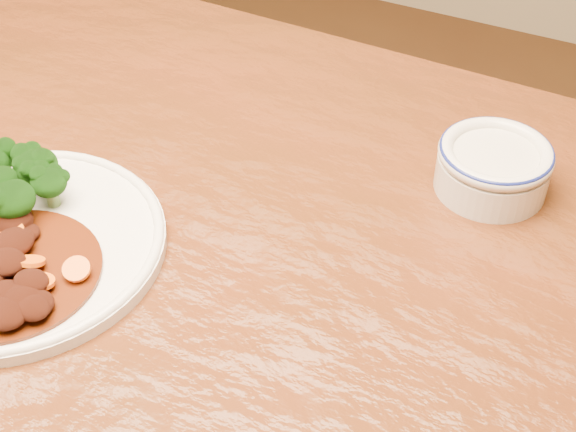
% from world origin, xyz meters
% --- Properties ---
extents(dining_table, '(1.53, 0.94, 0.75)m').
position_xyz_m(dining_table, '(0.00, 0.00, 0.67)').
color(dining_table, '#53220E').
rests_on(dining_table, ground).
extents(dinner_plate, '(0.28, 0.28, 0.02)m').
position_xyz_m(dinner_plate, '(-0.07, -0.05, 0.76)').
color(dinner_plate, silver).
rests_on(dinner_plate, dining_table).
extents(broccoli_florets, '(0.13, 0.10, 0.05)m').
position_xyz_m(broccoli_florets, '(-0.11, -0.01, 0.79)').
color(broccoli_florets, '#638D49').
rests_on(broccoli_florets, dinner_plate).
extents(mince_stew, '(0.17, 0.16, 0.03)m').
position_xyz_m(mince_stew, '(-0.04, -0.09, 0.77)').
color(mince_stew, '#4D1F08').
rests_on(mince_stew, dinner_plate).
extents(dip_bowl, '(0.11, 0.11, 0.05)m').
position_xyz_m(dip_bowl, '(0.30, 0.23, 0.78)').
color(dip_bowl, beige).
rests_on(dip_bowl, dining_table).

